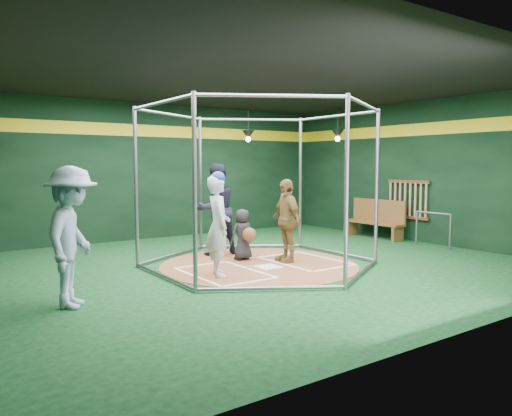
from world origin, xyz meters
TOP-DOWN VIEW (x-y plane):
  - room_shell at (0.00, 0.01)m, footprint 10.10×9.10m
  - clay_disc at (0.00, 0.00)m, footprint 3.80×3.80m
  - home_plate at (0.00, -0.30)m, footprint 0.43×0.43m
  - batter_box_left at (-0.95, -0.25)m, footprint 1.17×1.77m
  - batter_box_right at (0.95, -0.25)m, footprint 1.17×1.77m
  - batting_cage at (-0.00, -0.00)m, footprint 4.05×4.67m
  - bat_rack at (4.93, 0.40)m, footprint 0.07×1.25m
  - pendant_lamp_near at (2.20, 3.60)m, footprint 0.34×0.34m
  - pendant_lamp_far at (4.00, 2.00)m, footprint 0.34×0.34m
  - batter_figure at (-1.12, -0.36)m, footprint 0.60×0.74m
  - visitor_leopard at (0.62, -0.06)m, footprint 0.55×1.01m
  - catcher_figure at (0.02, 0.58)m, footprint 0.51×0.56m
  - umpire at (-0.12, 1.42)m, footprint 0.95×0.75m
  - bystander_blue at (-3.70, -0.84)m, footprint 1.25×1.43m
  - dugout_bench at (4.63, 1.16)m, footprint 0.41×1.74m
  - steel_railing at (4.55, -0.63)m, footprint 0.05×0.96m

SIDE VIEW (x-z plane):
  - clay_disc at x=0.00m, z-range 0.00..0.01m
  - batter_box_left at x=-0.95m, z-range 0.01..0.02m
  - batter_box_right at x=0.95m, z-range 0.01..0.02m
  - home_plate at x=0.00m, z-range 0.01..0.02m
  - dugout_bench at x=4.63m, z-range 0.01..1.03m
  - catcher_figure at x=0.02m, z-range 0.01..1.04m
  - steel_railing at x=4.55m, z-range 0.14..0.96m
  - visitor_leopard at x=0.62m, z-range 0.01..1.65m
  - batter_figure at x=-1.12m, z-range 0.01..1.81m
  - bystander_blue at x=-3.70m, z-range 0.00..1.92m
  - umpire at x=-0.12m, z-range 0.01..1.95m
  - bat_rack at x=4.93m, z-range 0.56..1.54m
  - batting_cage at x=0.00m, z-range 0.00..3.00m
  - room_shell at x=0.00m, z-range -0.01..3.52m
  - pendant_lamp_near at x=2.20m, z-range 2.29..3.19m
  - pendant_lamp_far at x=4.00m, z-range 2.29..3.19m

